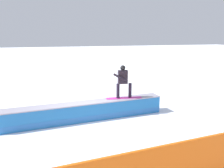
# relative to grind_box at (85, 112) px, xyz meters

# --- Properties ---
(ground_plane) EXTENTS (120.00, 120.00, 0.00)m
(ground_plane) POSITION_rel_grind_box_xyz_m (0.00, 0.00, -0.35)
(ground_plane) COLOR white
(grind_box) EXTENTS (6.85, 1.15, 0.78)m
(grind_box) POSITION_rel_grind_box_xyz_m (0.00, 0.00, 0.00)
(grind_box) COLOR blue
(grind_box) RESTS_ON ground_plane
(snowboarder) EXTENTS (1.58, 0.48, 1.45)m
(snowboarder) POSITION_rel_grind_box_xyz_m (-1.70, -0.14, 1.21)
(snowboarder) COLOR #C02991
(snowboarder) RESTS_ON grind_box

